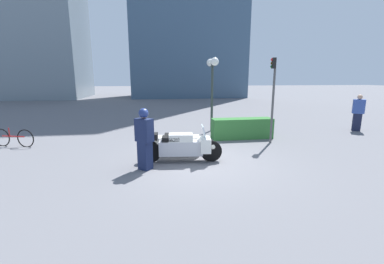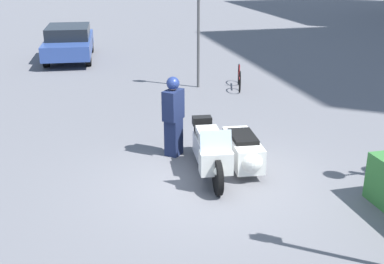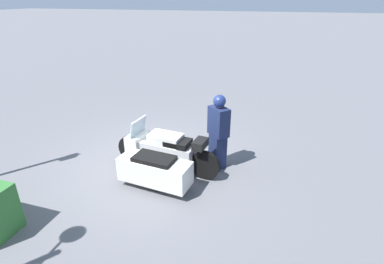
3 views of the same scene
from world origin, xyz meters
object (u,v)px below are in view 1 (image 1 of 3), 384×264
police_motorcycle (182,144)px  officer_rider (144,138)px  twin_lamp_post (212,73)px  traffic_light_near (273,88)px  bicycle_parked (13,138)px  hedge_bush_curbside (242,128)px  pedestrian_bystander (358,113)px

police_motorcycle → officer_rider: (-1.17, -0.85, 0.46)m
twin_lamp_post → traffic_light_near: bearing=-57.4°
bicycle_parked → officer_rider: bearing=-15.7°
police_motorcycle → hedge_bush_curbside: police_motorcycle is taller
officer_rider → pedestrian_bystander: (10.35, 4.02, -0.04)m
officer_rider → traffic_light_near: traffic_light_near is taller
traffic_light_near → officer_rider: bearing=41.3°
traffic_light_near → bicycle_parked: bearing=10.3°
police_motorcycle → officer_rider: bearing=-138.1°
traffic_light_near → pedestrian_bystander: traffic_light_near is taller
twin_lamp_post → pedestrian_bystander: (7.18, -1.12, -1.93)m
hedge_bush_curbside → twin_lamp_post: size_ratio=0.75×
twin_lamp_post → traffic_light_near: (1.79, -2.79, -0.62)m
twin_lamp_post → bicycle_parked: 8.79m
police_motorcycle → twin_lamp_post: size_ratio=0.73×
pedestrian_bystander → traffic_light_near: bearing=-38.8°
traffic_light_near → pedestrian_bystander: (5.40, 1.66, -1.31)m
officer_rider → pedestrian_bystander: 11.10m
police_motorcycle → pedestrian_bystander: size_ratio=1.43×
hedge_bush_curbside → twin_lamp_post: bearing=117.1°
bicycle_parked → traffic_light_near: bearing=12.0°
police_motorcycle → bicycle_parked: (-6.24, 2.48, -0.14)m
twin_lamp_post → bicycle_parked: twin_lamp_post is taller
pedestrian_bystander → twin_lamp_post: bearing=-64.8°
twin_lamp_post → bicycle_parked: bearing=-167.6°
officer_rider → pedestrian_bystander: size_ratio=0.99×
twin_lamp_post → pedestrian_bystander: bearing=-8.9°
hedge_bush_curbside → pedestrian_bystander: bearing=6.4°
hedge_bush_curbside → bicycle_parked: bearing=179.9°
officer_rider → traffic_light_near: bearing=157.6°
bicycle_parked → police_motorcycle: bearing=-4.1°
traffic_light_near → pedestrian_bystander: bearing=-147.0°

